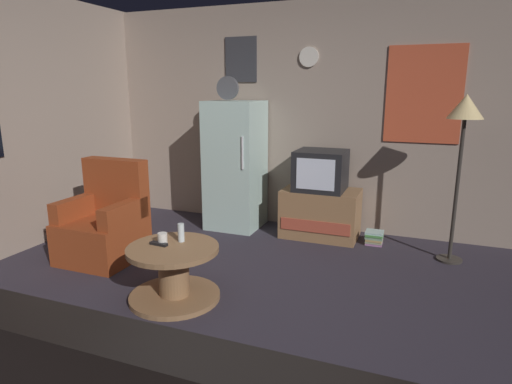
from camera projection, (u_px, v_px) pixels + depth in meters
ground_plane at (220, 320)px, 3.15m from camera, size 12.00×12.00×0.00m
wall_with_art at (310, 118)px, 5.07m from camera, size 5.20×0.12×2.59m
fridge at (235, 165)px, 5.14m from camera, size 0.60×0.62×1.77m
tv_stand at (320, 213)px, 4.89m from camera, size 0.84×0.53×0.54m
crt_tv at (321, 170)px, 4.78m from camera, size 0.54×0.51×0.44m
standing_lamp at (465, 120)px, 3.93m from camera, size 0.32×0.32×1.59m
coffee_table at (174, 273)px, 3.42m from camera, size 0.72×0.72×0.44m
wine_glass at (181, 233)px, 3.47m from camera, size 0.05×0.05×0.15m
mug_ceramic_white at (162, 238)px, 3.42m from camera, size 0.08×0.08×0.09m
remote_control at (159, 244)px, 3.40m from camera, size 0.15×0.06×0.02m
armchair at (105, 225)px, 4.25m from camera, size 0.68×0.68×0.96m
book_stack at (374, 237)px, 4.66m from camera, size 0.18×0.18×0.15m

